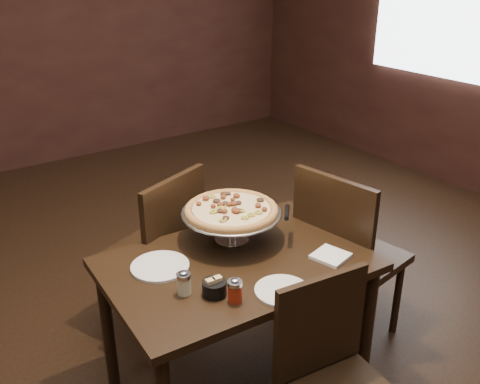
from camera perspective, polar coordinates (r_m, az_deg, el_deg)
room at (r=1.93m, az=-0.70°, el=10.71°), size 6.04×7.04×2.84m
dining_table at (r=2.29m, az=-0.30°, el=-9.24°), size 1.12×0.78×0.68m
pizza_stand at (r=2.33m, az=-0.93°, el=-1.97°), size 0.44×0.44×0.18m
parmesan_shaker at (r=2.04m, az=-6.01°, el=-9.63°), size 0.06×0.06×0.10m
pepper_flake_shaker at (r=1.99m, az=-0.55°, el=-10.46°), size 0.06×0.06×0.10m
packet_caddy at (r=2.03m, az=-2.76°, el=-10.14°), size 0.09×0.09×0.07m
napkin_stack at (r=2.30m, az=9.64°, el=-6.74°), size 0.16×0.16×0.01m
plate_left at (r=2.22m, az=-8.53°, el=-7.85°), size 0.24×0.24×0.01m
plate_near at (r=2.06m, az=4.53°, el=-10.45°), size 0.21×0.21×0.01m
serving_spatula at (r=2.33m, az=5.03°, el=-2.22°), size 0.17×0.17×0.02m
chair_far at (r=2.70m, az=-8.74°, el=-6.17°), size 0.56×0.56×0.92m
chair_near at (r=2.07m, az=10.11°, el=-19.05°), size 0.42×0.42×0.82m
chair_side at (r=2.67m, az=11.10°, el=-6.28°), size 0.51×0.51×0.95m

